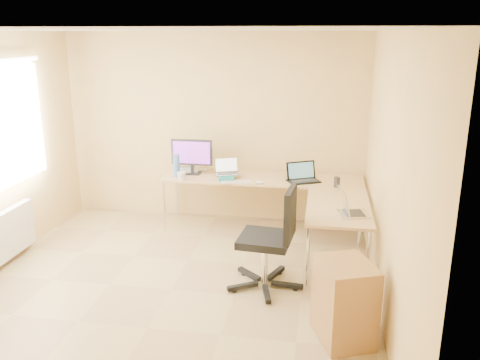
% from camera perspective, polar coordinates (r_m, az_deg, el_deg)
% --- Properties ---
extents(floor, '(4.50, 4.50, 0.00)m').
position_cam_1_polar(floor, '(5.40, -7.85, -12.22)').
color(floor, tan).
rests_on(floor, ground).
extents(ceiling, '(4.50, 4.50, 0.00)m').
position_cam_1_polar(ceiling, '(4.75, -9.11, 16.50)').
color(ceiling, white).
rests_on(ceiling, ground).
extents(wall_back, '(4.50, 0.00, 4.50)m').
position_cam_1_polar(wall_back, '(7.04, -2.91, 5.94)').
color(wall_back, '#E9BD6C').
rests_on(wall_back, ground).
extents(wall_front, '(4.50, 0.00, 4.50)m').
position_cam_1_polar(wall_front, '(2.99, -21.66, -10.06)').
color(wall_front, '#E9BD6C').
rests_on(wall_front, ground).
extents(wall_right, '(0.00, 4.50, 4.50)m').
position_cam_1_polar(wall_right, '(4.74, 16.57, 0.08)').
color(wall_right, '#E9BD6C').
rests_on(wall_right, ground).
extents(desk_main, '(2.65, 0.70, 0.73)m').
position_cam_1_polar(desk_main, '(6.78, 2.49, -2.64)').
color(desk_main, tan).
rests_on(desk_main, ground).
extents(desk_return, '(0.70, 1.30, 0.73)m').
position_cam_1_polar(desk_return, '(5.81, 10.92, -6.28)').
color(desk_return, tan).
rests_on(desk_return, ground).
extents(monitor, '(0.56, 0.18, 0.48)m').
position_cam_1_polar(monitor, '(6.80, -5.47, 2.66)').
color(monitor, '#252525').
rests_on(monitor, desk_main).
extents(book_stack, '(0.22, 0.28, 0.04)m').
position_cam_1_polar(book_stack, '(6.56, -1.50, 0.25)').
color(book_stack, '#136967').
rests_on(book_stack, desk_main).
extents(laptop_center, '(0.39, 0.35, 0.21)m').
position_cam_1_polar(laptop_center, '(6.62, -1.45, 1.53)').
color(laptop_center, '#ADADAD').
rests_on(laptop_center, desk_main).
extents(laptop_black, '(0.48, 0.44, 0.25)m').
position_cam_1_polar(laptop_black, '(6.48, 7.27, 0.86)').
color(laptop_black, black).
rests_on(laptop_black, desk_main).
extents(keyboard, '(0.39, 0.19, 0.02)m').
position_cam_1_polar(keyboard, '(6.43, -0.46, -0.21)').
color(keyboard, silver).
rests_on(keyboard, desk_main).
extents(mouse, '(0.12, 0.10, 0.04)m').
position_cam_1_polar(mouse, '(6.38, 2.24, -0.25)').
color(mouse, white).
rests_on(mouse, desk_main).
extents(mug, '(0.13, 0.13, 0.11)m').
position_cam_1_polar(mug, '(6.57, -6.68, 0.46)').
color(mug, white).
rests_on(mug, desk_main).
extents(cd_stack, '(0.13, 0.13, 0.03)m').
position_cam_1_polar(cd_stack, '(6.45, -1.44, -0.10)').
color(cd_stack, '#B0ADC1').
rests_on(cd_stack, desk_main).
extents(water_bottle, '(0.10, 0.10, 0.30)m').
position_cam_1_polar(water_bottle, '(6.70, -7.22, 1.64)').
color(water_bottle, '#4C77B6').
rests_on(water_bottle, desk_main).
extents(papers, '(0.31, 0.35, 0.01)m').
position_cam_1_polar(papers, '(6.95, -6.20, 0.92)').
color(papers, white).
rests_on(papers, desk_main).
extents(white_box, '(0.27, 0.24, 0.08)m').
position_cam_1_polar(white_box, '(6.92, -5.87, 1.18)').
color(white_box, silver).
rests_on(white_box, desk_main).
extents(desk_fan, '(0.31, 0.31, 0.31)m').
position_cam_1_polar(desk_fan, '(6.97, -4.21, 2.30)').
color(desk_fan, white).
rests_on(desk_fan, desk_main).
extents(black_cup, '(0.09, 0.09, 0.13)m').
position_cam_1_polar(black_cup, '(6.33, 10.94, -0.25)').
color(black_cup, '#2B2A2A').
rests_on(black_cup, desk_main).
extents(laptop_return, '(0.40, 0.35, 0.23)m').
position_cam_1_polar(laptop_return, '(5.41, 12.84, -2.68)').
color(laptop_return, silver).
rests_on(laptop_return, desk_return).
extents(office_chair, '(0.73, 0.73, 1.11)m').
position_cam_1_polar(office_chair, '(5.21, 2.83, -7.09)').
color(office_chair, black).
rests_on(office_chair, ground).
extents(cabinet, '(0.58, 0.63, 0.72)m').
position_cam_1_polar(cabinet, '(4.51, 11.78, -13.37)').
color(cabinet, brown).
rests_on(cabinet, ground).
extents(radiator, '(0.09, 0.80, 0.55)m').
position_cam_1_polar(radiator, '(6.44, -24.52, -5.39)').
color(radiator, white).
rests_on(radiator, ground).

